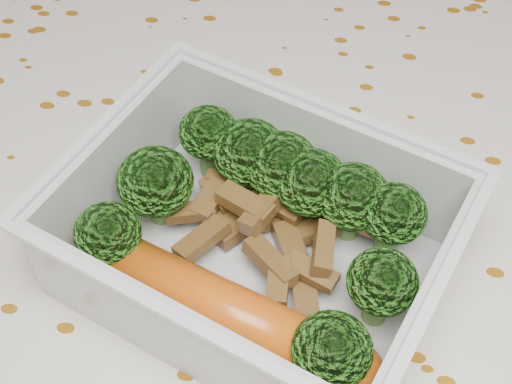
# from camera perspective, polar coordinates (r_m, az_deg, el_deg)

# --- Properties ---
(dining_table) EXTENTS (1.40, 0.90, 0.75)m
(dining_table) POSITION_cam_1_polar(r_m,az_deg,el_deg) (0.47, -0.92, -9.00)
(dining_table) COLOR brown
(dining_table) RESTS_ON ground
(tablecloth) EXTENTS (1.46, 0.96, 0.19)m
(tablecloth) POSITION_cam_1_polar(r_m,az_deg,el_deg) (0.43, -1.00, -5.68)
(tablecloth) COLOR silver
(tablecloth) RESTS_ON dining_table
(lunch_container) EXTENTS (0.22, 0.20, 0.07)m
(lunch_container) POSITION_cam_1_polar(r_m,az_deg,el_deg) (0.36, -0.01, -4.48)
(lunch_container) COLOR silver
(lunch_container) RESTS_ON tablecloth
(broccoli_florets) EXTENTS (0.17, 0.15, 0.05)m
(broccoli_florets) POSITION_cam_1_polar(r_m,az_deg,el_deg) (0.37, 1.38, -0.82)
(broccoli_florets) COLOR #608C3F
(broccoli_florets) RESTS_ON lunch_container
(meat_pile) EXTENTS (0.11, 0.08, 0.03)m
(meat_pile) POSITION_cam_1_polar(r_m,az_deg,el_deg) (0.37, 0.90, -3.06)
(meat_pile) COLOR brown
(meat_pile) RESTS_ON lunch_container
(sausage) EXTENTS (0.16, 0.07, 0.03)m
(sausage) POSITION_cam_1_polar(r_m,az_deg,el_deg) (0.35, -2.68, -9.39)
(sausage) COLOR #C2500E
(sausage) RESTS_ON lunch_container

